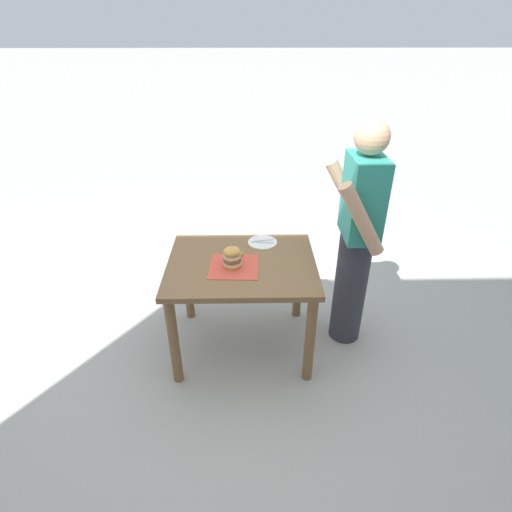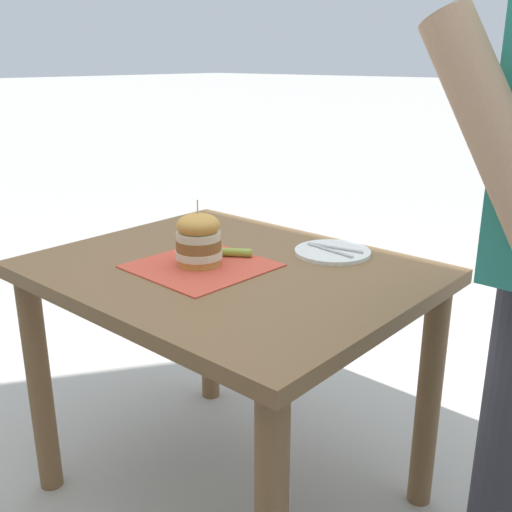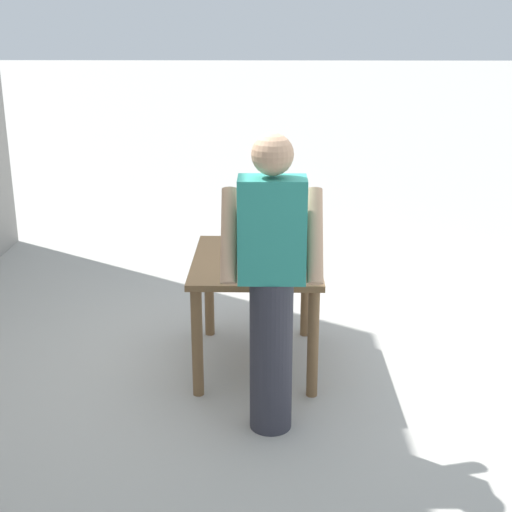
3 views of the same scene
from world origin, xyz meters
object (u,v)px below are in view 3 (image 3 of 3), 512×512
object	(u,v)px
patio_table	(256,277)
pickle_spear	(266,255)
sandwich	(249,245)
diner_across_table	(272,282)
side_plate_with_forks	(299,265)

from	to	relation	value
patio_table	pickle_spear	xyz separation A→B (m)	(-0.06, -0.03, 0.14)
sandwich	diner_across_table	distance (m)	0.88
patio_table	side_plate_with_forks	distance (m)	0.34
sandwich	side_plate_with_forks	size ratio (longest dim) A/B	0.82
patio_table	pickle_spear	world-z (taller)	pickle_spear
pickle_spear	patio_table	bearing A→B (deg)	25.64
diner_across_table	patio_table	bearing A→B (deg)	-83.17
patio_table	pickle_spear	size ratio (longest dim) A/B	11.65
pickle_spear	diner_across_table	distance (m)	0.85
side_plate_with_forks	sandwich	bearing A→B (deg)	-33.50
patio_table	side_plate_with_forks	xyz separation A→B (m)	(-0.27, 0.15, 0.13)
side_plate_with_forks	patio_table	bearing A→B (deg)	-29.37
sandwich	diner_across_table	xyz separation A→B (m)	(-0.15, 0.87, 0.06)
patio_table	sandwich	bearing A→B (deg)	-49.89
side_plate_with_forks	diner_across_table	xyz separation A→B (m)	(0.18, 0.65, 0.13)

